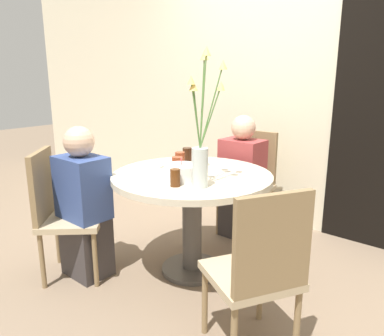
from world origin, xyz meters
The scene contains 16 objects.
ground_plane centered at (0.00, 0.00, 0.00)m, with size 16.00×16.00×0.00m, color #7A6651.
wall_back centered at (0.00, 1.28, 1.30)m, with size 8.00×0.05×2.60m.
dining_table centered at (0.00, 0.00, 0.58)m, with size 1.08×1.08×0.72m.
chair_near_front centered at (-0.09, 0.89, 0.49)m, with size 0.44×0.44×0.88m.
chair_right_flank centered at (-0.65, -0.61, 0.49)m, with size 0.57×0.57×0.88m.
chair_far_back centered at (0.78, -0.43, 0.49)m, with size 0.54×0.54×0.88m.
birthday_cake centered at (0.04, -0.15, 0.77)m, with size 0.21×0.21×0.14m.
flower_vase centered at (0.22, -0.18, 1.00)m, with size 0.17×0.23×0.81m.
side_plate centered at (-0.37, -0.04, 0.72)m, with size 0.20×0.20×0.01m.
drink_glass_0 centered at (0.11, -0.28, 0.77)m, with size 0.06×0.06×0.11m.
drink_glass_1 centered at (-0.25, 0.24, 0.77)m, with size 0.07×0.07×0.11m.
drink_glass_2 centered at (-0.16, 0.06, 0.78)m, with size 0.07×0.07×0.12m.
drink_glass_3 centered at (-0.08, 0.21, 0.79)m, with size 0.07×0.07×0.14m.
drink_glass_4 centered at (-0.10, -0.03, 0.77)m, with size 0.07×0.07×0.11m.
person_guest centered at (-0.07, 0.73, 0.49)m, with size 0.34×0.24×1.04m.
person_boy centered at (-0.53, -0.50, 0.49)m, with size 0.34×0.24×1.04m.
Camera 1 is at (1.57, -1.84, 1.38)m, focal length 35.00 mm.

